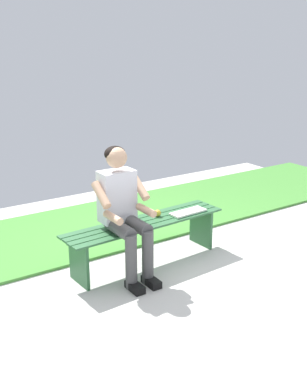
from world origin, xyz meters
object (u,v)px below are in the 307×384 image
(person_seated, at_px, (123,207))
(book_open, at_px, (188,212))
(apple, at_px, (158,213))
(bench_near, at_px, (145,231))

(person_seated, relative_size, book_open, 3.01)
(person_seated, relative_size, apple, 17.45)
(bench_near, distance_m, book_open, 0.52)
(bench_near, relative_size, person_seated, 1.42)
(bench_near, bearing_deg, person_seated, 18.12)
(bench_near, distance_m, apple, 0.24)
(book_open, bearing_deg, bench_near, -9.02)
(person_seated, bearing_deg, apple, -163.21)
(apple, xyz_separation_m, book_open, (-0.32, 0.10, -0.03))
(bench_near, xyz_separation_m, book_open, (-0.50, 0.05, 0.12))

